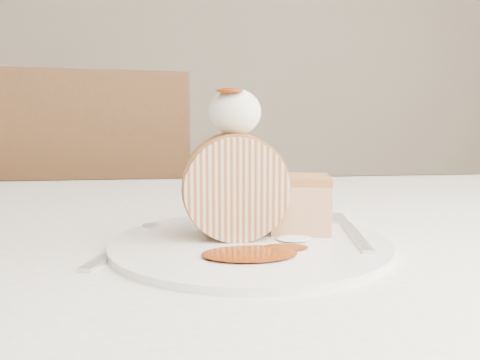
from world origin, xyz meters
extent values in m
cube|color=silver|center=(0.00, 3.00, 1.40)|extent=(5.00, 0.10, 2.80)
cube|color=white|center=(0.00, 0.20, 0.73)|extent=(1.40, 0.90, 0.04)
cube|color=white|center=(0.00, 0.65, 0.61)|extent=(1.40, 0.01, 0.28)
cube|color=brown|center=(-0.38, 1.09, 0.48)|extent=(0.60, 0.60, 0.04)
cube|color=brown|center=(-0.31, 0.89, 0.75)|extent=(0.46, 0.20, 0.49)
cylinder|color=brown|center=(-0.26, 1.34, 0.23)|extent=(0.04, 0.04, 0.46)
cylinder|color=brown|center=(-0.64, 1.21, 0.23)|extent=(0.04, 0.04, 0.46)
cylinder|color=brown|center=(-0.12, 0.97, 0.23)|extent=(0.04, 0.04, 0.46)
cylinder|color=white|center=(-0.03, 0.08, 0.75)|extent=(0.35, 0.35, 0.01)
cylinder|color=beige|center=(-0.04, 0.10, 0.81)|extent=(0.11, 0.07, 0.11)
cube|color=#B07742|center=(0.03, 0.12, 0.79)|extent=(0.08, 0.07, 0.06)
ellipsoid|color=silver|center=(-0.04, 0.11, 0.90)|extent=(0.06, 0.06, 0.05)
ellipsoid|color=#732504|center=(-0.05, 0.09, 0.93)|extent=(0.03, 0.02, 0.01)
cube|color=silver|center=(0.09, 0.08, 0.76)|extent=(0.05, 0.18, 0.00)
cube|color=silver|center=(-0.17, 0.08, 0.75)|extent=(0.08, 0.18, 0.00)
camera|label=1|loc=(-0.10, -0.49, 0.91)|focal=40.00mm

